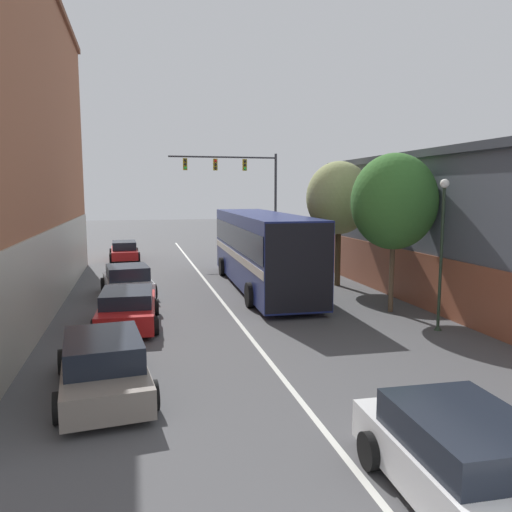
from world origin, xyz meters
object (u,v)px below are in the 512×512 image
at_px(parked_car_left_far, 124,251).
at_px(street_tree_far, 339,198).
at_px(parked_car_left_near, 128,281).
at_px(traffic_signal_gantry, 243,180).
at_px(street_tree_near, 394,202).
at_px(parked_car_left_mid, 103,365).
at_px(street_lamp, 442,249).
at_px(bus, 261,247).
at_px(parked_car_left_distant, 128,308).
at_px(hatchback_foreground, 472,468).

distance_m(parked_car_left_far, street_tree_far, 16.31).
distance_m(parked_car_left_near, traffic_signal_gantry, 15.48).
xyz_separation_m(parked_car_left_near, traffic_signal_gantry, (7.88, 12.46, 4.71)).
distance_m(parked_car_left_near, street_tree_near, 11.79).
distance_m(parked_car_left_mid, street_lamp, 11.02).
xyz_separation_m(traffic_signal_gantry, street_tree_far, (2.08, -12.39, -1.11)).
bearing_deg(bus, parked_car_left_distant, 133.87).
bearing_deg(hatchback_foreground, parked_car_left_distant, 25.24).
bearing_deg(street_lamp, parked_car_left_near, 140.95).
bearing_deg(traffic_signal_gantry, street_tree_far, -80.48).
bearing_deg(street_tree_far, parked_car_left_near, -179.62).
bearing_deg(hatchback_foreground, bus, -1.98).
height_order(parked_car_left_mid, street_lamp, street_lamp).
relative_size(traffic_signal_gantry, street_lamp, 1.55).
bearing_deg(hatchback_foreground, parked_car_left_mid, 45.17).
bearing_deg(traffic_signal_gantry, bus, -98.01).
relative_size(parked_car_left_near, street_tree_near, 0.68).
bearing_deg(bus, street_lamp, -153.74).
height_order(street_tree_near, street_tree_far, street_tree_far).
relative_size(bus, street_lamp, 2.54).
height_order(parked_car_left_far, traffic_signal_gantry, traffic_signal_gantry).
relative_size(bus, parked_car_left_far, 2.83).
distance_m(parked_car_left_near, parked_car_left_mid, 10.94).
height_order(hatchback_foreground, parked_car_left_far, hatchback_foreground).
height_order(bus, street_tree_near, street_tree_near).
xyz_separation_m(parked_car_left_far, street_tree_far, (10.35, -12.07, 3.64)).
height_order(hatchback_foreground, street_lamp, street_lamp).
xyz_separation_m(traffic_signal_gantry, street_tree_near, (1.94, -17.93, -1.16)).
distance_m(parked_car_left_near, street_lamp, 13.15).
relative_size(traffic_signal_gantry, street_tree_near, 1.28).
xyz_separation_m(hatchback_foreground, street_tree_far, (4.95, 16.73, 3.59)).
height_order(hatchback_foreground, parked_car_left_distant, hatchback_foreground).
relative_size(parked_car_left_near, street_lamp, 0.82).
bearing_deg(hatchback_foreground, parked_car_left_far, 12.57).
bearing_deg(street_tree_near, street_tree_far, 88.61).
bearing_deg(parked_car_left_near, street_tree_far, -96.47).
relative_size(hatchback_foreground, traffic_signal_gantry, 0.59).
relative_size(parked_car_left_distant, street_tree_near, 0.73).
height_order(hatchback_foreground, parked_car_left_near, hatchback_foreground).
distance_m(street_tree_near, street_tree_far, 5.53).
height_order(parked_car_left_far, street_lamp, street_lamp).
bearing_deg(bus, hatchback_foreground, 177.66).
xyz_separation_m(parked_car_left_mid, street_tree_far, (10.34, 11.00, 3.60)).
distance_m(traffic_signal_gantry, street_tree_near, 18.07).
distance_m(parked_car_left_far, street_tree_near, 20.67).
xyz_separation_m(parked_car_left_far, street_tree_near, (10.22, -17.60, 3.58)).
height_order(bus, parked_car_left_near, bus).
bearing_deg(street_tree_near, hatchback_foreground, -113.29).
relative_size(parked_car_left_near, parked_car_left_distant, 0.93).
distance_m(hatchback_foreground, parked_car_left_mid, 7.87).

